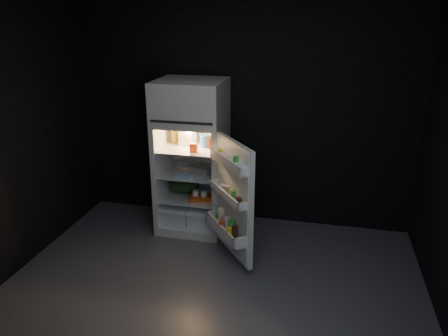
% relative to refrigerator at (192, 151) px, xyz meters
% --- Properties ---
extents(floor, '(4.00, 3.40, 0.00)m').
position_rel_refrigerator_xyz_m(floor, '(0.54, -1.32, -0.96)').
color(floor, '#58585D').
rests_on(floor, ground).
extents(wall_back, '(4.00, 0.00, 2.70)m').
position_rel_refrigerator_xyz_m(wall_back, '(0.54, 0.38, 0.39)').
color(wall_back, black).
rests_on(wall_back, ground).
extents(wall_front, '(4.00, 0.00, 2.70)m').
position_rel_refrigerator_xyz_m(wall_front, '(0.54, -3.02, 0.39)').
color(wall_front, black).
rests_on(wall_front, ground).
extents(refrigerator, '(0.76, 0.71, 1.78)m').
position_rel_refrigerator_xyz_m(refrigerator, '(0.00, 0.00, 0.00)').
color(refrigerator, silver).
rests_on(refrigerator, ground).
extents(fridge_door, '(0.59, 0.69, 1.22)m').
position_rel_refrigerator_xyz_m(fridge_door, '(0.61, -0.68, -0.27)').
color(fridge_door, silver).
rests_on(fridge_door, ground).
extents(milk_jug, '(0.19, 0.19, 0.24)m').
position_rel_refrigerator_xyz_m(milk_jug, '(-0.05, -0.00, 0.19)').
color(milk_jug, white).
rests_on(milk_jug, refrigerator).
extents(mayo_jar, '(0.13, 0.13, 0.14)m').
position_rel_refrigerator_xyz_m(mayo_jar, '(0.16, -0.02, 0.14)').
color(mayo_jar, '#2054AF').
rests_on(mayo_jar, refrigerator).
extents(jam_jar, '(0.14, 0.14, 0.13)m').
position_rel_refrigerator_xyz_m(jam_jar, '(0.24, -0.04, 0.14)').
color(jam_jar, '#32170E').
rests_on(jam_jar, refrigerator).
extents(amber_bottle, '(0.09, 0.09, 0.22)m').
position_rel_refrigerator_xyz_m(amber_bottle, '(-0.24, 0.07, 0.18)').
color(amber_bottle, gold).
rests_on(amber_bottle, refrigerator).
extents(small_carton, '(0.08, 0.07, 0.10)m').
position_rel_refrigerator_xyz_m(small_carton, '(0.09, -0.23, 0.12)').
color(small_carton, '#CC4518').
rests_on(small_carton, refrigerator).
extents(egg_carton, '(0.31, 0.20, 0.07)m').
position_rel_refrigerator_xyz_m(egg_carton, '(0.09, -0.07, -0.19)').
color(egg_carton, gray).
rests_on(egg_carton, refrigerator).
extents(pie, '(0.38, 0.38, 0.04)m').
position_rel_refrigerator_xyz_m(pie, '(-0.08, 0.06, -0.21)').
color(pie, tan).
rests_on(pie, refrigerator).
extents(flat_package, '(0.20, 0.14, 0.04)m').
position_rel_refrigerator_xyz_m(flat_package, '(-0.02, -0.25, -0.21)').
color(flat_package, '#8CB0D9').
rests_on(flat_package, refrigerator).
extents(wrapped_pkg, '(0.15, 0.13, 0.05)m').
position_rel_refrigerator_xyz_m(wrapped_pkg, '(0.23, 0.08, -0.20)').
color(wrapped_pkg, beige).
rests_on(wrapped_pkg, refrigerator).
extents(produce_bag, '(0.39, 0.34, 0.20)m').
position_rel_refrigerator_xyz_m(produce_bag, '(-0.12, 0.01, -0.43)').
color(produce_bag, '#193815').
rests_on(produce_bag, refrigerator).
extents(yogurt_tray, '(0.30, 0.22, 0.05)m').
position_rel_refrigerator_xyz_m(yogurt_tray, '(0.14, -0.17, -0.50)').
color(yogurt_tray, '#B6410F').
rests_on(yogurt_tray, refrigerator).
extents(small_can_red, '(0.08, 0.08, 0.09)m').
position_rel_refrigerator_xyz_m(small_can_red, '(0.21, 0.16, -0.48)').
color(small_can_red, '#B6410F').
rests_on(small_can_red, refrigerator).
extents(small_can_silver, '(0.07, 0.07, 0.09)m').
position_rel_refrigerator_xyz_m(small_can_silver, '(0.19, 0.12, -0.48)').
color(small_can_silver, silver).
rests_on(small_can_silver, refrigerator).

